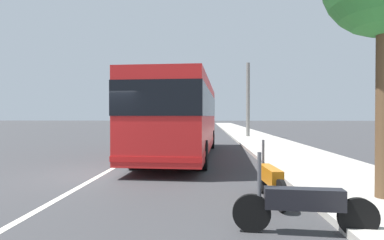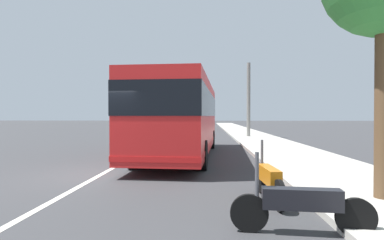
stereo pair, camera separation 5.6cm
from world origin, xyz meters
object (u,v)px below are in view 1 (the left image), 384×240
Objects in this scene: motorcycle_mid_row at (303,205)px; motorcycle_angled at (270,179)px; utility_pole at (248,100)px; car_side_street at (169,124)px; car_behind_bus at (200,124)px; coach_bus at (182,115)px.

motorcycle_mid_row is 1.87m from motorcycle_angled.
car_side_street is at bearing 27.21° from utility_pole.
car_behind_bus is at bearing -0.45° from motorcycle_angled.
motorcycle_angled is at bearing 173.89° from utility_pole.
motorcycle_mid_row is 37.95m from car_side_street.
car_side_street is 18.70m from utility_pole.
coach_bus is at bearing 14.64° from motorcycle_angled.
car_behind_bus is 15.73m from utility_pole.
car_behind_bus reaches higher than motorcycle_angled.
car_side_street is at bearing 6.11° from motorcycle_angled.
coach_bus is 2.64× the size of car_behind_bus.
utility_pole reaches higher than car_side_street.
coach_bus reaches higher than car_behind_bus.
coach_bus reaches higher than car_side_street.
coach_bus is 1.78× the size of utility_pole.
motorcycle_mid_row is 21.13m from utility_pole.
motorcycle_mid_row is at bearing 174.74° from utility_pole.
motorcycle_mid_row is 1.05× the size of motorcycle_angled.
motorcycle_angled is 0.50× the size of car_side_street.
car_behind_bus is at bearing 2.73° from coach_bus.
coach_bus reaches higher than motorcycle_mid_row.
utility_pole is (19.01, -2.03, 2.62)m from motorcycle_angled.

